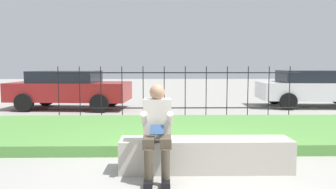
% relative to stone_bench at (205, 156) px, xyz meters
% --- Properties ---
extents(ground_plane, '(60.00, 60.00, 0.00)m').
position_rel_stone_bench_xyz_m(ground_plane, '(-0.27, 0.00, -0.21)').
color(ground_plane, '#9E9B93').
extents(stone_bench, '(2.48, 0.49, 0.47)m').
position_rel_stone_bench_xyz_m(stone_bench, '(0.00, 0.00, 0.00)').
color(stone_bench, '#B7B2A3').
rests_on(stone_bench, ground_plane).
extents(person_seated_reader, '(0.42, 0.73, 1.27)m').
position_rel_stone_bench_xyz_m(person_seated_reader, '(-0.70, -0.28, 0.49)').
color(person_seated_reader, black).
rests_on(person_seated_reader, ground_plane).
extents(grass_berm, '(9.22, 3.32, 0.19)m').
position_rel_stone_bench_xyz_m(grass_berm, '(-0.27, 2.36, -0.12)').
color(grass_berm, '#569342').
rests_on(grass_berm, ground_plane).
extents(iron_fence, '(7.22, 0.03, 1.49)m').
position_rel_stone_bench_xyz_m(iron_fence, '(-0.27, 4.67, 0.57)').
color(iron_fence, black).
rests_on(iron_fence, ground_plane).
extents(car_parked_left, '(4.15, 2.10, 1.32)m').
position_rel_stone_bench_xyz_m(car_parked_left, '(-3.85, 6.72, 0.50)').
color(car_parked_left, maroon).
rests_on(car_parked_left, ground_plane).
extents(car_parked_right, '(4.11, 2.08, 1.33)m').
position_rel_stone_bench_xyz_m(car_parked_right, '(4.90, 7.06, 0.50)').
color(car_parked_right, silver).
rests_on(car_parked_right, ground_plane).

